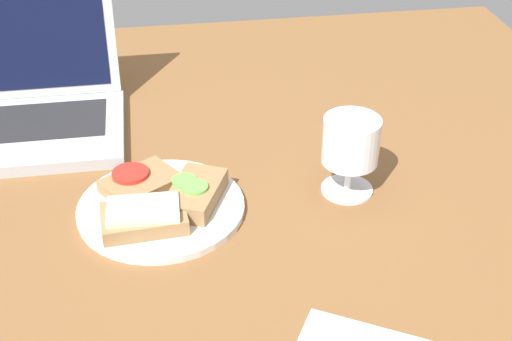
{
  "coord_description": "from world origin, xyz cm",
  "views": [
    {
      "loc": [
        -5.62,
        -75.26,
        61.29
      ],
      "look_at": [
        6.99,
        4.02,
        8.0
      ],
      "focal_mm": 50.0,
      "sensor_mm": 36.0,
      "label": 1
    }
  ],
  "objects_px": {
    "sandwich_with_tomato": "(140,183)",
    "sandwich_with_cucumber": "(195,193)",
    "plate": "(161,208)",
    "wine_glass": "(351,145)",
    "sandwich_with_cheese": "(144,217)",
    "laptop": "(21,105)"
  },
  "relations": [
    {
      "from": "sandwich_with_tomato",
      "to": "sandwich_with_cheese",
      "type": "bearing_deg",
      "value": -87.88
    },
    {
      "from": "sandwich_with_cucumber",
      "to": "plate",
      "type": "bearing_deg",
      "value": -178.41
    },
    {
      "from": "sandwich_with_cucumber",
      "to": "sandwich_with_cheese",
      "type": "bearing_deg",
      "value": -148.39
    },
    {
      "from": "sandwich_with_tomato",
      "to": "laptop",
      "type": "bearing_deg",
      "value": 129.37
    },
    {
      "from": "wine_glass",
      "to": "laptop",
      "type": "relative_size",
      "value": 0.36
    },
    {
      "from": "sandwich_with_tomato",
      "to": "laptop",
      "type": "xyz_separation_m",
      "value": [
        -0.18,
        0.22,
        0.02
      ]
    },
    {
      "from": "plate",
      "to": "laptop",
      "type": "relative_size",
      "value": 0.72
    },
    {
      "from": "sandwich_with_tomato",
      "to": "wine_glass",
      "type": "xyz_separation_m",
      "value": [
        0.29,
        -0.03,
        0.05
      ]
    },
    {
      "from": "plate",
      "to": "sandwich_with_tomato",
      "type": "height_order",
      "value": "sandwich_with_tomato"
    },
    {
      "from": "sandwich_with_tomato",
      "to": "sandwich_with_cucumber",
      "type": "distance_m",
      "value": 0.08
    },
    {
      "from": "sandwich_with_cheese",
      "to": "laptop",
      "type": "relative_size",
      "value": 0.36
    },
    {
      "from": "sandwich_with_cheese",
      "to": "sandwich_with_tomato",
      "type": "bearing_deg",
      "value": 92.12
    },
    {
      "from": "laptop",
      "to": "plate",
      "type": "bearing_deg",
      "value": -51.72
    },
    {
      "from": "sandwich_with_cucumber",
      "to": "laptop",
      "type": "xyz_separation_m",
      "value": [
        -0.25,
        0.26,
        0.02
      ]
    },
    {
      "from": "plate",
      "to": "sandwich_with_cheese",
      "type": "bearing_deg",
      "value": -118.85
    },
    {
      "from": "plate",
      "to": "laptop",
      "type": "distance_m",
      "value": 0.34
    },
    {
      "from": "wine_glass",
      "to": "plate",
      "type": "bearing_deg",
      "value": -178.4
    },
    {
      "from": "plate",
      "to": "sandwich_with_cucumber",
      "type": "relative_size",
      "value": 1.88
    },
    {
      "from": "sandwich_with_tomato",
      "to": "sandwich_with_cucumber",
      "type": "bearing_deg",
      "value": -29.01
    },
    {
      "from": "wine_glass",
      "to": "sandwich_with_cheese",
      "type": "bearing_deg",
      "value": -170.24
    },
    {
      "from": "wine_glass",
      "to": "laptop",
      "type": "distance_m",
      "value": 0.54
    },
    {
      "from": "sandwich_with_cheese",
      "to": "wine_glass",
      "type": "relative_size",
      "value": 0.99
    }
  ]
}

